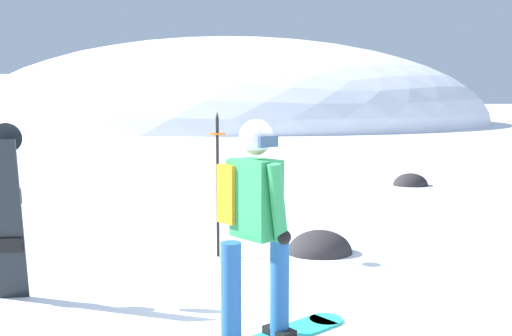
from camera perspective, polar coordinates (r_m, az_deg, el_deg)
name	(u,v)px	position (r m, az deg, el deg)	size (l,w,h in m)	color
ground_plane	(322,324)	(5.14, 6.29, -14.63)	(300.00, 300.00, 0.00)	white
ridge_peak_main	(233,122)	(45.08, -2.26, 4.40)	(37.23, 33.51, 12.30)	white
ridge_peak_far	(10,118)	(57.59, -22.44, 4.41)	(20.63, 18.57, 7.76)	white
snowboarder_main	(254,227)	(4.43, -0.24, -5.63)	(1.57, 1.16, 1.71)	#23B7A3
spare_snowboard	(7,212)	(5.89, -22.71, -3.90)	(0.28, 0.28, 1.64)	black
piste_marker_near	(218,174)	(6.95, -3.69, -0.58)	(0.20, 0.20, 1.71)	black
rock_mid	(410,185)	(13.15, 14.54, -1.61)	(0.75, 0.63, 0.52)	#282628
rock_small	(320,253)	(7.32, 6.11, -8.06)	(0.79, 0.67, 0.55)	#282628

